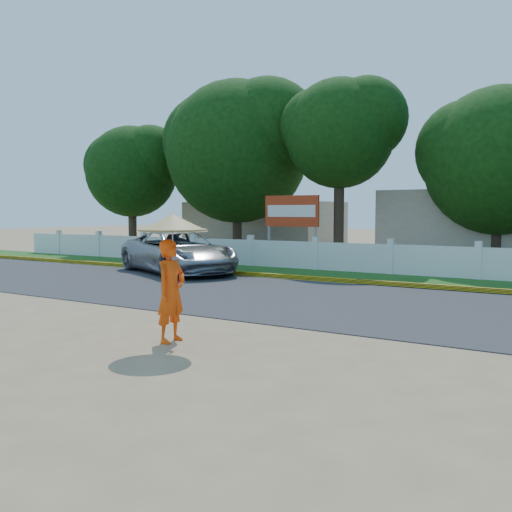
{
  "coord_description": "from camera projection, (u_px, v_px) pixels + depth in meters",
  "views": [
    {
      "loc": [
        6.71,
        -8.76,
        2.31
      ],
      "look_at": [
        0.0,
        2.0,
        1.3
      ],
      "focal_mm": 40.0,
      "sensor_mm": 36.0,
      "label": 1
    }
  ],
  "objects": [
    {
      "name": "vehicle",
      "position": [
        178.0,
        252.0,
        20.99
      ],
      "size": [
        6.22,
        4.74,
        1.57
      ],
      "primitive_type": "imported",
      "rotation": [
        0.0,
        0.0,
        1.14
      ],
      "color": "#96979D",
      "rests_on": "ground"
    },
    {
      "name": "ground",
      "position": [
        202.0,
        329.0,
        11.13
      ],
      "size": [
        120.0,
        120.0,
        0.0
      ],
      "primitive_type": "plane",
      "color": "#9E8460",
      "rests_on": "ground"
    },
    {
      "name": "billboard",
      "position": [
        292.0,
        215.0,
        23.83
      ],
      "size": [
        2.5,
        0.13,
        2.95
      ],
      "color": "gray",
      "rests_on": "ground"
    },
    {
      "name": "curb",
      "position": [
        358.0,
        282.0,
        17.94
      ],
      "size": [
        40.0,
        0.18,
        0.16
      ],
      "primitive_type": "cube",
      "color": "yellow",
      "rests_on": "ground"
    },
    {
      "name": "tree_row",
      "position": [
        503.0,
        142.0,
        21.13
      ],
      "size": [
        40.59,
        7.37,
        8.58
      ],
      "color": "#473828",
      "rests_on": "ground"
    },
    {
      "name": "building_near",
      "position": [
        510.0,
        227.0,
        24.65
      ],
      "size": [
        10.0,
        6.0,
        3.2
      ],
      "primitive_type": "cube",
      "color": "#B7AD99",
      "rests_on": "ground"
    },
    {
      "name": "monk_with_parasol",
      "position": [
        172.0,
        259.0,
        9.93
      ],
      "size": [
        1.24,
        1.24,
        2.25
      ],
      "color": "#F34B0C",
      "rests_on": "ground"
    },
    {
      "name": "building_far",
      "position": [
        265.0,
        227.0,
        32.37
      ],
      "size": [
        8.0,
        5.0,
        2.8
      ],
      "primitive_type": "cube",
      "color": "#B7AD99",
      "rests_on": "ground"
    },
    {
      "name": "grass_verge",
      "position": [
        376.0,
        278.0,
        19.38
      ],
      "size": [
        60.0,
        3.5,
        0.03
      ],
      "primitive_type": "cube",
      "color": "#2D601E",
      "rests_on": "ground"
    },
    {
      "name": "road",
      "position": [
        306.0,
        299.0,
        14.94
      ],
      "size": [
        60.0,
        7.0,
        0.02
      ],
      "primitive_type": "cube",
      "color": "#38383A",
      "rests_on": "ground"
    },
    {
      "name": "fence",
      "position": [
        391.0,
        260.0,
        20.56
      ],
      "size": [
        40.0,
        0.1,
        1.1
      ],
      "primitive_type": "cube",
      "color": "silver",
      "rests_on": "ground"
    }
  ]
}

